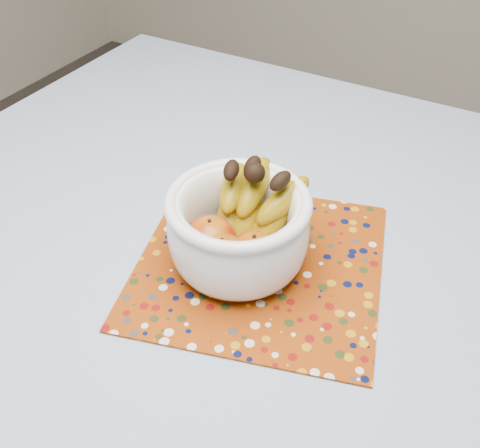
# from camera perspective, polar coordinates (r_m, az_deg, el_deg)

# --- Properties ---
(table) EXTENTS (1.20, 1.20, 0.75)m
(table) POSITION_cam_1_polar(r_m,az_deg,el_deg) (0.89, -0.98, -8.55)
(table) COLOR brown
(table) RESTS_ON ground
(tablecloth) EXTENTS (1.32, 1.32, 0.01)m
(tablecloth) POSITION_cam_1_polar(r_m,az_deg,el_deg) (0.83, -1.04, -4.85)
(tablecloth) COLOR #6273A3
(tablecloth) RESTS_ON table
(placemat) EXTENTS (0.43, 0.43, 0.00)m
(placemat) POSITION_cam_1_polar(r_m,az_deg,el_deg) (0.84, 2.02, -4.02)
(placemat) COLOR #7E2F06
(placemat) RESTS_ON tablecloth
(fruit_bowl) EXTENTS (0.20, 0.21, 0.16)m
(fruit_bowl) POSITION_cam_1_polar(r_m,az_deg,el_deg) (0.79, 0.21, 0.14)
(fruit_bowl) COLOR white
(fruit_bowl) RESTS_ON placemat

